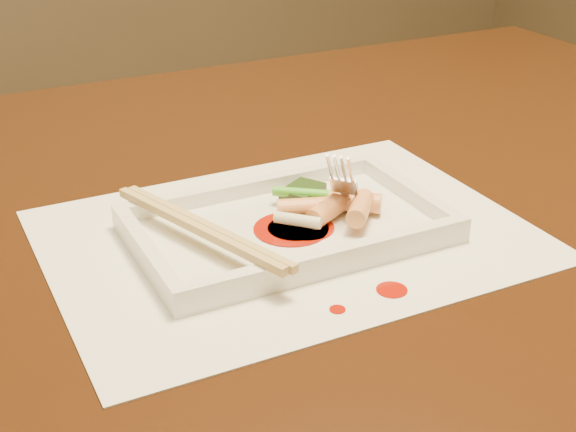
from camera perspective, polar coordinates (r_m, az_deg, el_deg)
name	(u,v)px	position (r m, az deg, el deg)	size (l,w,h in m)	color
table	(251,303)	(0.78, -2.66, -6.17)	(1.40, 0.90, 0.75)	black
placemat	(288,236)	(0.68, 0.00, -1.40)	(0.40, 0.30, 0.00)	white
sauce_splatter_a	(392,290)	(0.61, 7.39, -5.23)	(0.02, 0.02, 0.00)	#A01304
sauce_splatter_b	(337,309)	(0.58, 3.54, -6.65)	(0.01, 0.01, 0.00)	#A01304
plate_base	(288,231)	(0.68, 0.00, -1.05)	(0.26, 0.16, 0.01)	white
plate_rim_far	(252,187)	(0.74, -2.58, 2.09)	(0.26, 0.01, 0.01)	white
plate_rim_near	(331,258)	(0.62, 3.07, -2.98)	(0.26, 0.01, 0.01)	white
plate_rim_left	(147,251)	(0.64, -10.02, -2.47)	(0.01, 0.14, 0.01)	white
plate_rim_right	(410,192)	(0.74, 8.67, 1.72)	(0.01, 0.14, 0.01)	white
veg_piece	(303,193)	(0.72, 1.06, 1.64)	(0.04, 0.03, 0.01)	black
scallion_white	(298,220)	(0.66, 0.69, -0.29)	(0.01, 0.01, 0.04)	#EAEACC
scallion_green	(320,194)	(0.71, 2.31, 1.54)	(0.01, 0.01, 0.09)	green
chopstick_a	(196,228)	(0.64, -6.54, -0.86)	(0.01, 0.20, 0.01)	tan
chopstick_b	(206,226)	(0.65, -5.88, -0.72)	(0.01, 0.20, 0.01)	tan
fork	(351,125)	(0.70, 4.52, 6.47)	(0.09, 0.10, 0.14)	silver
sauce_blob_0	(296,228)	(0.68, 0.54, -0.89)	(0.05, 0.05, 0.00)	#A01304
sauce_blob_1	(291,229)	(0.68, 0.22, -0.92)	(0.06, 0.06, 0.00)	#A01304
sauce_blob_2	(305,228)	(0.68, 1.24, -0.83)	(0.05, 0.05, 0.00)	#A01304
rice_cake_0	(337,200)	(0.70, 3.53, 1.12)	(0.02, 0.02, 0.05)	#FBBD75
rice_cake_1	(355,202)	(0.70, 4.79, 1.02)	(0.02, 0.02, 0.05)	#FBBD75
rice_cake_2	(360,208)	(0.68, 5.15, 0.54)	(0.02, 0.02, 0.04)	#FBBD75
rice_cake_3	(304,208)	(0.69, 1.11, 0.57)	(0.02, 0.02, 0.05)	#FBBD75
rice_cake_4	(327,211)	(0.68, 2.79, 0.38)	(0.02, 0.02, 0.04)	#FBBD75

